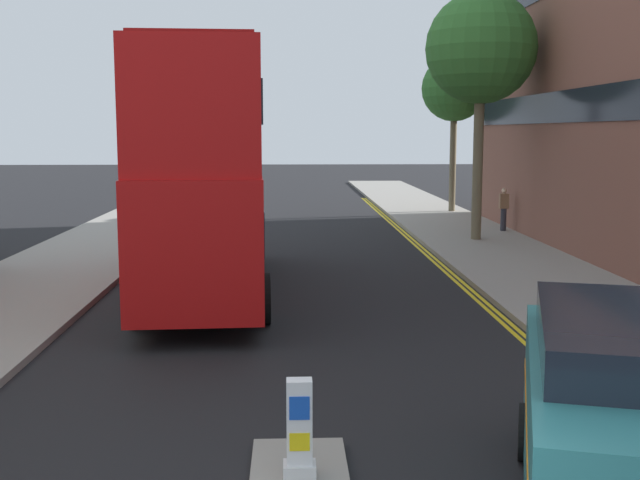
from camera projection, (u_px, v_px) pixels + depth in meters
name	position (u px, v px, depth m)	size (l,w,h in m)	color
sidewalk_right	(541.00, 278.00, 20.55)	(4.00, 80.00, 0.14)	gray
sidewalk_left	(38.00, 282.00, 20.03)	(4.00, 80.00, 0.14)	gray
kerb_line_outer	(480.00, 297.00, 18.50)	(0.10, 56.00, 0.01)	yellow
kerb_line_inner	(473.00, 297.00, 18.49)	(0.10, 56.00, 0.01)	yellow
keep_left_bollard	(299.00, 433.00, 8.57)	(0.36, 0.28, 1.11)	silver
double_decker_bus_away	(207.00, 167.00, 18.74)	(3.18, 10.91, 5.64)	#B20F0F
taxi_minivan	(630.00, 428.00, 7.48)	(3.16, 5.15, 2.12)	teal
pedestrian_far	(504.00, 209.00, 29.71)	(0.34, 0.22, 1.62)	#2D2D38
street_tree_near	(454.00, 89.00, 36.45)	(3.06, 3.06, 7.26)	#6B6047
street_tree_mid	(481.00, 49.00, 26.62)	(3.77, 3.77, 8.44)	#6B6047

